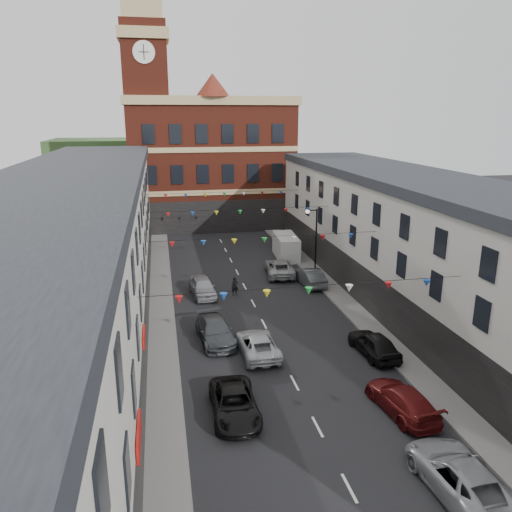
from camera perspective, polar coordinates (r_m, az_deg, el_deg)
ground at (r=31.13m, az=2.46°, el=-10.67°), size 160.00×160.00×0.00m
pavement_left at (r=32.19m, az=-10.61°, el=-9.86°), size 1.80×64.00×0.15m
pavement_right at (r=34.90m, az=12.88°, el=-7.90°), size 1.80×64.00×0.15m
terrace_left at (r=29.80m, az=-20.53°, el=-1.84°), size 8.40×56.00×10.70m
terrace_right at (r=34.75m, az=21.42°, el=-0.36°), size 8.40×56.00×9.70m
civic_building at (r=65.61m, az=-5.27°, el=10.72°), size 20.60×13.30×18.50m
clock_tower at (r=62.10m, az=-12.33°, el=16.43°), size 5.60×5.60×30.00m
distant_hill at (r=89.56m, az=-9.41°, el=9.90°), size 40.00×14.00×10.00m
street_lamp at (r=44.27m, az=6.59°, el=2.69°), size 1.10×0.36×6.00m
car_left_c at (r=24.76m, az=-2.49°, el=-16.48°), size 2.22×4.68×1.29m
car_left_d at (r=32.04m, az=-4.70°, el=-8.50°), size 2.41×5.05×1.42m
car_left_e at (r=39.86m, az=-6.11°, el=-3.53°), size 2.11×4.47×1.48m
car_right_b at (r=21.96m, az=22.39°, el=-22.32°), size 2.65×5.32×1.45m
car_right_c at (r=25.93m, az=16.33°, el=-15.49°), size 2.42×4.81×1.34m
car_right_d at (r=31.00m, az=13.33°, el=-9.74°), size 2.07×4.39×1.45m
car_right_e at (r=42.36m, az=6.18°, el=-2.36°), size 1.78×4.53×1.47m
car_right_f at (r=44.69m, az=2.70°, el=-1.33°), size 2.97×5.42×1.44m
moving_car at (r=30.32m, az=0.20°, el=-10.05°), size 2.27×4.72×1.30m
white_van at (r=50.20m, az=3.44°, el=1.08°), size 2.31×5.27×2.28m
pedestrian at (r=39.72m, az=-2.44°, el=-3.48°), size 0.56×0.37×1.52m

